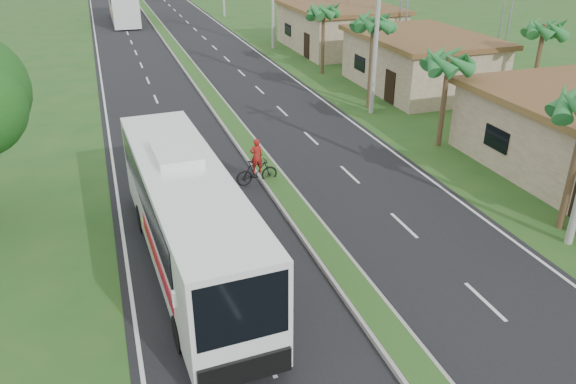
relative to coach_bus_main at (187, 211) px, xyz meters
name	(u,v)px	position (x,y,z in m)	size (l,w,h in m)	color
ground	(382,326)	(4.65, -4.74, -2.11)	(180.00, 180.00, 0.00)	#22501D
road_asphalt	(226,117)	(4.65, 15.26, -2.10)	(14.00, 160.00, 0.02)	black
median_strip	(226,115)	(4.65, 15.26, -2.01)	(1.20, 160.00, 0.18)	gray
lane_edge_left	(108,129)	(-2.05, 15.26, -2.11)	(0.12, 160.00, 0.01)	silver
lane_edge_right	(331,106)	(11.35, 15.26, -2.11)	(0.12, 160.00, 0.01)	silver
shop_mid	(420,61)	(18.65, 17.26, -0.26)	(7.60, 10.60, 3.67)	gray
shop_far	(338,27)	(18.65, 31.26, -0.18)	(8.60, 11.60, 3.82)	gray
palm_verge_b	(449,61)	(14.05, 7.26, 2.24)	(2.40, 2.40, 5.05)	#473321
palm_verge_c	(374,23)	(13.45, 14.26, 3.01)	(2.40, 2.40, 5.85)	#473321
palm_verge_d	(324,11)	(13.95, 23.26, 2.44)	(2.40, 2.40, 5.25)	#473321
palm_behind_shop	(544,29)	(22.15, 10.26, 2.82)	(2.40, 2.40, 5.65)	#473321
utility_pole_b	(378,5)	(13.12, 13.26, 4.14)	(3.20, 0.28, 12.00)	gray
coach_bus_main	(187,211)	(0.00, 0.00, 0.00)	(3.08, 12.00, 3.84)	white
coach_bus_far	(123,3)	(1.41, 52.82, -0.03)	(2.85, 12.63, 3.68)	white
motorcyclist	(257,169)	(3.86, 5.65, -1.37)	(1.92, 0.66, 2.12)	black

